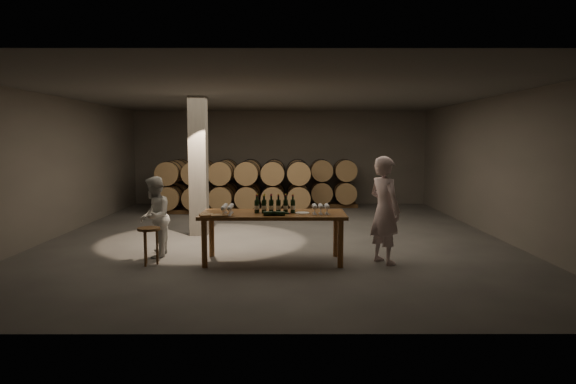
{
  "coord_description": "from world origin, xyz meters",
  "views": [
    {
      "loc": [
        0.26,
        -11.66,
        2.21
      ],
      "look_at": [
        0.27,
        -0.77,
        1.1
      ],
      "focal_mm": 32.0,
      "sensor_mm": 36.0,
      "label": 1
    }
  ],
  "objects_px": {
    "bottle_cluster": "(275,206)",
    "tasting_table": "(273,218)",
    "plate": "(302,213)",
    "person_man": "(385,210)",
    "notebook_near": "(219,216)",
    "person_woman": "(154,217)",
    "stool": "(149,234)"
  },
  "relations": [
    {
      "from": "tasting_table",
      "to": "bottle_cluster",
      "type": "distance_m",
      "value": 0.23
    },
    {
      "from": "tasting_table",
      "to": "notebook_near",
      "type": "xyz_separation_m",
      "value": [
        -0.92,
        -0.45,
        0.12
      ]
    },
    {
      "from": "tasting_table",
      "to": "person_man",
      "type": "height_order",
      "value": "person_man"
    },
    {
      "from": "plate",
      "to": "person_man",
      "type": "relative_size",
      "value": 0.13
    },
    {
      "from": "plate",
      "to": "person_woman",
      "type": "height_order",
      "value": "person_woman"
    },
    {
      "from": "plate",
      "to": "person_man",
      "type": "height_order",
      "value": "person_man"
    },
    {
      "from": "person_woman",
      "to": "person_man",
      "type": "bearing_deg",
      "value": 77.76
    },
    {
      "from": "tasting_table",
      "to": "person_man",
      "type": "bearing_deg",
      "value": -2.63
    },
    {
      "from": "notebook_near",
      "to": "stool",
      "type": "bearing_deg",
      "value": 153.54
    },
    {
      "from": "stool",
      "to": "person_man",
      "type": "bearing_deg",
      "value": 1.8
    },
    {
      "from": "tasting_table",
      "to": "notebook_near",
      "type": "bearing_deg",
      "value": -153.88
    },
    {
      "from": "plate",
      "to": "person_woman",
      "type": "bearing_deg",
      "value": 169.85
    },
    {
      "from": "plate",
      "to": "notebook_near",
      "type": "distance_m",
      "value": 1.49
    },
    {
      "from": "bottle_cluster",
      "to": "person_woman",
      "type": "bearing_deg",
      "value": 170.42
    },
    {
      "from": "plate",
      "to": "tasting_table",
      "type": "bearing_deg",
      "value": 171.87
    },
    {
      "from": "person_woman",
      "to": "bottle_cluster",
      "type": "bearing_deg",
      "value": 75.08
    },
    {
      "from": "tasting_table",
      "to": "stool",
      "type": "xyz_separation_m",
      "value": [
        -2.19,
        -0.22,
        -0.25
      ]
    },
    {
      "from": "tasting_table",
      "to": "notebook_near",
      "type": "distance_m",
      "value": 1.03
    },
    {
      "from": "stool",
      "to": "notebook_near",
      "type": "bearing_deg",
      "value": -10.09
    },
    {
      "from": "bottle_cluster",
      "to": "plate",
      "type": "distance_m",
      "value": 0.52
    },
    {
      "from": "person_man",
      "to": "person_woman",
      "type": "bearing_deg",
      "value": 52.07
    },
    {
      "from": "bottle_cluster",
      "to": "tasting_table",
      "type": "bearing_deg",
      "value": -130.38
    },
    {
      "from": "notebook_near",
      "to": "stool",
      "type": "xyz_separation_m",
      "value": [
        -1.27,
        0.23,
        -0.37
      ]
    },
    {
      "from": "plate",
      "to": "bottle_cluster",
      "type": "bearing_deg",
      "value": 167.23
    },
    {
      "from": "notebook_near",
      "to": "stool",
      "type": "relative_size",
      "value": 0.42
    },
    {
      "from": "plate",
      "to": "stool",
      "type": "xyz_separation_m",
      "value": [
        -2.72,
        -0.15,
        -0.36
      ]
    },
    {
      "from": "notebook_near",
      "to": "tasting_table",
      "type": "bearing_deg",
      "value": 9.75
    },
    {
      "from": "notebook_near",
      "to": "person_woman",
      "type": "bearing_deg",
      "value": 130.52
    },
    {
      "from": "plate",
      "to": "stool",
      "type": "relative_size",
      "value": 0.38
    },
    {
      "from": "bottle_cluster",
      "to": "stool",
      "type": "bearing_deg",
      "value": -173.32
    },
    {
      "from": "bottle_cluster",
      "to": "person_man",
      "type": "height_order",
      "value": "person_man"
    },
    {
      "from": "tasting_table",
      "to": "person_man",
      "type": "relative_size",
      "value": 1.35
    }
  ]
}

